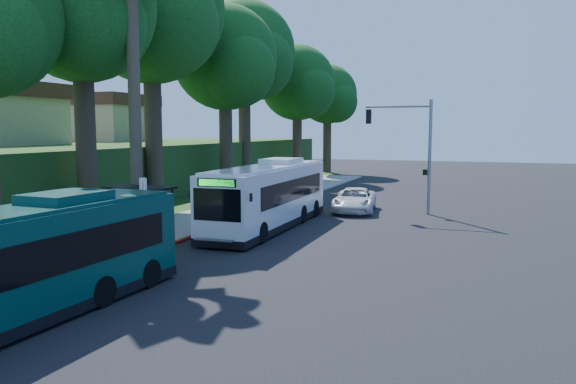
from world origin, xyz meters
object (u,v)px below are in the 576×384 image
at_px(white_bus, 269,195).
at_px(teal_bus, 19,263).
at_px(pickup, 355,200).
at_px(bus_shelter, 137,202).

height_order(white_bus, teal_bus, white_bus).
relative_size(white_bus, pickup, 2.26).
distance_m(white_bus, teal_bus, 16.01).
bearing_deg(white_bus, pickup, 67.87).
xyz_separation_m(white_bus, pickup, (2.86, 7.34, -1.01)).
bearing_deg(bus_shelter, pickup, 58.93).
xyz_separation_m(teal_bus, pickup, (3.57, 23.33, -0.90)).
distance_m(teal_bus, pickup, 23.62).
relative_size(bus_shelter, teal_bus, 0.28).
bearing_deg(pickup, bus_shelter, -129.40).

